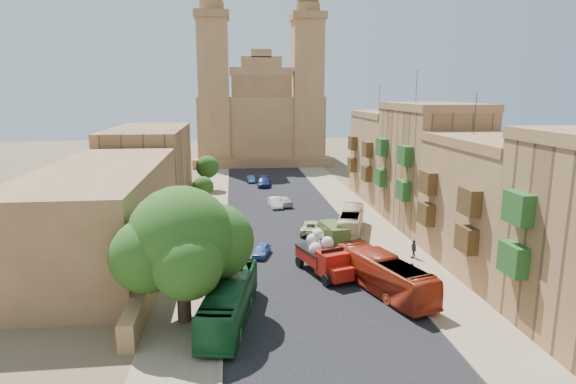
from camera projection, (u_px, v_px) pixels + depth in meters
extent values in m
plane|color=brown|center=(337.00, 343.00, 29.37)|extent=(260.00, 260.00, 0.00)
cube|color=black|center=(284.00, 217.00, 58.54)|extent=(14.00, 140.00, 0.01)
cube|color=#877158|center=(360.00, 215.00, 59.61)|extent=(5.00, 140.00, 0.01)
cube|color=#877158|center=(205.00, 220.00, 57.47)|extent=(5.00, 140.00, 0.01)
cube|color=#877158|center=(341.00, 215.00, 59.31)|extent=(0.25, 140.00, 0.12)
cube|color=#877158|center=(226.00, 219.00, 57.74)|extent=(0.25, 140.00, 0.12)
cube|color=#245522|center=(513.00, 259.00, 30.63)|extent=(0.90, 2.20, 2.00)
cube|color=#245522|center=(518.00, 208.00, 29.94)|extent=(0.90, 2.20, 2.00)
cube|color=olive|center=(495.00, 209.00, 40.79)|extent=(8.00, 14.00, 10.50)
cube|color=brown|center=(501.00, 143.00, 39.63)|extent=(8.20, 14.00, 0.80)
cylinder|color=black|center=(475.00, 114.00, 41.78)|extent=(0.06, 0.06, 3.60)
cube|color=#4B3419|center=(466.00, 239.00, 36.73)|extent=(0.90, 2.20, 2.00)
cube|color=#4B3419|center=(426.00, 214.00, 44.36)|extent=(0.90, 2.20, 2.00)
cube|color=#4B3419|center=(469.00, 202.00, 36.13)|extent=(0.90, 2.20, 2.00)
cube|color=#4B3419|center=(428.00, 182.00, 43.75)|extent=(0.90, 2.20, 2.00)
cube|color=#9A6F46|center=(430.00, 169.00, 54.14)|extent=(8.00, 14.00, 13.00)
cube|color=brown|center=(434.00, 107.00, 52.72)|extent=(8.20, 14.00, 0.80)
cylinder|color=black|center=(417.00, 86.00, 54.88)|extent=(0.06, 0.06, 3.60)
cube|color=#245522|center=(403.00, 190.00, 50.15)|extent=(0.90, 2.20, 2.00)
cube|color=#245522|center=(381.00, 177.00, 57.77)|extent=(0.90, 2.20, 2.00)
cube|color=#245522|center=(405.00, 156.00, 49.40)|extent=(0.90, 2.20, 2.00)
cube|color=#245522|center=(382.00, 147.00, 57.03)|extent=(0.90, 2.20, 2.00)
cube|color=olive|center=(390.00, 158.00, 67.91)|extent=(8.00, 14.00, 11.50)
cube|color=brown|center=(392.00, 115.00, 66.64)|extent=(8.20, 14.00, 0.80)
cylinder|color=black|center=(379.00, 98.00, 68.80)|extent=(0.06, 0.06, 3.60)
cube|color=#4B3419|center=(366.00, 173.00, 63.88)|extent=(0.90, 2.20, 2.00)
cube|color=#4B3419|center=(352.00, 165.00, 71.50)|extent=(0.90, 2.20, 2.00)
cube|color=#4B3419|center=(367.00, 149.00, 63.22)|extent=(0.90, 2.20, 2.00)
cube|color=#4B3419|center=(353.00, 143.00, 70.84)|extent=(0.90, 2.20, 2.00)
cube|color=olive|center=(169.00, 238.00, 47.23)|extent=(1.00, 40.00, 1.80)
cube|color=brown|center=(103.00, 212.00, 43.99)|extent=(10.00, 28.00, 8.40)
cube|color=#9A6F46|center=(149.00, 163.00, 69.10)|extent=(10.00, 22.00, 10.00)
cube|color=olive|center=(260.00, 128.00, 106.69)|extent=(26.00, 20.00, 14.00)
cube|color=brown|center=(263.00, 162.00, 97.73)|extent=(28.00, 4.00, 1.80)
cube|color=brown|center=(262.00, 117.00, 97.52)|extent=(12.00, 2.00, 16.00)
cube|color=olive|center=(261.00, 72.00, 95.69)|extent=(12.60, 2.40, 1.60)
cube|color=olive|center=(261.00, 63.00, 95.34)|extent=(8.00, 2.00, 2.40)
cube|color=olive|center=(261.00, 53.00, 94.97)|extent=(4.00, 2.00, 1.60)
cube|color=olive|center=(214.00, 94.00, 96.79)|extent=(6.00, 6.00, 29.00)
cube|color=brown|center=(212.00, 15.00, 93.69)|extent=(6.80, 6.80, 1.40)
cylinder|color=brown|center=(211.00, 6.00, 93.36)|extent=(4.80, 4.80, 1.80)
cube|color=olive|center=(307.00, 94.00, 98.92)|extent=(6.00, 6.00, 29.00)
cube|color=brown|center=(308.00, 17.00, 95.82)|extent=(6.80, 6.80, 1.40)
cylinder|color=brown|center=(308.00, 8.00, 95.50)|extent=(4.80, 4.80, 1.80)
cylinder|color=#3C281E|center=(184.00, 296.00, 31.84)|extent=(0.92, 0.92, 3.48)
sphere|color=#1C4111|center=(181.00, 239.00, 31.03)|extent=(6.97, 6.97, 6.97)
sphere|color=#1C4111|center=(216.00, 241.00, 32.46)|extent=(5.14, 5.14, 5.14)
sphere|color=#1C4111|center=(148.00, 256.00, 30.15)|extent=(4.77, 4.77, 4.77)
sphere|color=#1C4111|center=(187.00, 264.00, 29.14)|extent=(4.40, 4.40, 4.40)
sphere|color=#1C4111|center=(169.00, 221.00, 32.72)|extent=(4.03, 4.03, 4.03)
cylinder|color=#3C281E|center=(187.00, 266.00, 39.72)|extent=(0.44, 0.44, 1.87)
sphere|color=#1C4111|center=(186.00, 244.00, 39.34)|extent=(2.73, 2.73, 2.73)
cylinder|color=#3C281E|center=(197.00, 225.00, 51.36)|extent=(0.44, 0.44, 2.17)
sphere|color=#1C4111|center=(197.00, 205.00, 50.91)|extent=(3.16, 3.16, 3.16)
cylinder|color=#3C281E|center=(204.00, 201.00, 63.06)|extent=(0.44, 0.44, 1.89)
sphere|color=#1C4111|center=(203.00, 187.00, 62.66)|extent=(2.75, 2.75, 2.75)
cylinder|color=#3C281E|center=(208.00, 182.00, 74.67)|extent=(0.44, 0.44, 2.41)
sphere|color=#1C4111|center=(207.00, 167.00, 74.17)|extent=(3.50, 3.50, 3.50)
cube|color=#A4160C|center=(318.00, 255.00, 41.04)|extent=(3.46, 4.41, 0.96)
cube|color=black|center=(318.00, 249.00, 40.93)|extent=(3.53, 4.47, 0.13)
cube|color=#A4160C|center=(332.00, 263.00, 38.84)|extent=(2.71, 2.44, 1.93)
cube|color=#A4160C|center=(340.00, 273.00, 37.79)|extent=(2.14, 1.80, 1.07)
cube|color=black|center=(332.00, 254.00, 38.68)|extent=(1.96, 0.75, 0.96)
cylinder|color=black|center=(326.00, 281.00, 37.73)|extent=(0.66, 1.03, 0.96)
cylinder|color=black|center=(350.00, 276.00, 38.63)|extent=(0.66, 1.03, 0.96)
cylinder|color=black|center=(300.00, 262.00, 41.91)|extent=(0.66, 1.03, 0.96)
cylinder|color=black|center=(321.00, 258.00, 42.80)|extent=(0.66, 1.03, 0.96)
sphere|color=beige|center=(316.00, 249.00, 40.08)|extent=(1.18, 1.18, 1.18)
sphere|color=beige|center=(325.00, 246.00, 40.81)|extent=(1.18, 1.18, 1.18)
sphere|color=beige|center=(314.00, 244.00, 41.44)|extent=(1.18, 1.18, 1.18)
sphere|color=beige|center=(313.00, 240.00, 40.67)|extent=(1.07, 1.07, 1.07)
sphere|color=beige|center=(327.00, 243.00, 40.07)|extent=(1.07, 1.07, 1.07)
sphere|color=beige|center=(318.00, 234.00, 40.56)|extent=(0.96, 0.96, 0.96)
cube|color=#3E531F|center=(334.00, 233.00, 49.08)|extent=(2.51, 4.52, 1.77)
cylinder|color=black|center=(331.00, 243.00, 47.57)|extent=(0.39, 0.74, 0.71)
cylinder|color=black|center=(347.00, 241.00, 48.01)|extent=(0.39, 0.74, 0.71)
cylinder|color=black|center=(321.00, 234.00, 50.38)|extent=(0.39, 0.74, 0.71)
cylinder|color=black|center=(336.00, 233.00, 50.82)|extent=(0.39, 0.74, 0.71)
imported|color=#1A5D29|center=(229.00, 301.00, 31.87)|extent=(4.22, 10.60, 2.88)
imported|color=#A82F17|center=(384.00, 274.00, 36.48)|extent=(5.57, 10.62, 2.89)
imported|color=beige|center=(351.00, 221.00, 51.98)|extent=(5.01, 9.54, 2.60)
imported|color=#3D62AB|center=(262.00, 250.00, 44.73)|extent=(2.19, 3.49, 1.11)
imported|color=white|center=(275.00, 202.00, 63.58)|extent=(1.75, 4.05, 1.30)
imported|color=beige|center=(313.00, 227.00, 52.05)|extent=(3.56, 5.31, 1.35)
imported|color=navy|center=(264.00, 182.00, 77.62)|extent=(2.49, 5.13, 1.44)
imported|color=beige|center=(283.00, 201.00, 64.35)|extent=(2.59, 4.26, 1.36)
imported|color=#4A7FBD|center=(251.00, 179.00, 81.12)|extent=(1.32, 3.36, 1.09)
imported|color=#29252C|center=(411.00, 274.00, 38.11)|extent=(0.72, 0.55, 1.77)
imported|color=#39393C|center=(413.00, 249.00, 44.11)|extent=(0.49, 1.05, 1.74)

